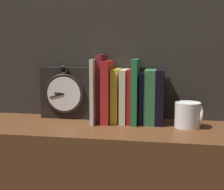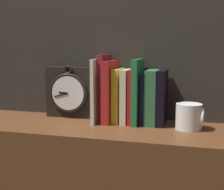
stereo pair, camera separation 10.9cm
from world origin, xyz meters
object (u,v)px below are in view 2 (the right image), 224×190
at_px(book_slot3_yellow, 119,95).
at_px(mug, 190,117).
at_px(clock, 71,92).
at_px(book_slot9_black, 162,97).
at_px(book_slot1_maroon, 104,88).
at_px(book_slot0_cream, 99,90).
at_px(book_slot7_navy, 144,98).
at_px(book_slot8_green, 152,97).
at_px(book_slot6_green, 137,92).
at_px(book_slot4_cream, 126,96).
at_px(book_slot5_red, 133,96).
at_px(book_slot2_red, 110,91).

bearing_deg(book_slot3_yellow, mug, -10.89).
relative_size(clock, book_slot9_black, 1.06).
bearing_deg(book_slot1_maroon, book_slot0_cream, -135.15).
xyz_separation_m(book_slot1_maroon, book_slot3_yellow, (0.06, -0.00, -0.03)).
relative_size(book_slot7_navy, mug, 1.96).
bearing_deg(book_slot3_yellow, book_slot8_green, -0.82).
relative_size(clock, book_slot7_navy, 1.14).
relative_size(clock, book_slot6_green, 0.89).
bearing_deg(book_slot7_navy, book_slot8_green, -14.03).
bearing_deg(clock, book_slot4_cream, -7.07).
height_order(book_slot1_maroon, book_slot9_black, book_slot1_maroon).
height_order(book_slot3_yellow, book_slot8_green, book_slot3_yellow).
distance_m(clock, book_slot6_green, 0.28).
distance_m(book_slot6_green, book_slot7_navy, 0.04).
distance_m(book_slot5_red, book_slot7_navy, 0.04).
distance_m(book_slot1_maroon, book_slot8_green, 0.19).
relative_size(book_slot4_cream, book_slot8_green, 1.00).
distance_m(book_slot2_red, book_slot7_navy, 0.13).
bearing_deg(book_slot8_green, book_slot6_green, -172.13).
relative_size(book_slot3_yellow, mug, 2.12).
bearing_deg(book_slot6_green, mug, -12.29).
bearing_deg(book_slot9_black, book_slot2_red, -177.56).
height_order(book_slot1_maroon, book_slot5_red, book_slot1_maroon).
bearing_deg(book_slot3_yellow, clock, 172.49).
height_order(book_slot5_red, book_slot8_green, book_slot5_red).
relative_size(book_slot2_red, book_slot7_navy, 1.25).
height_order(book_slot1_maroon, book_slot6_green, book_slot1_maroon).
bearing_deg(book_slot7_navy, book_slot3_yellow, -176.54).
distance_m(clock, book_slot8_green, 0.34).
xyz_separation_m(book_slot2_red, book_slot6_green, (0.11, 0.00, 0.00)).
bearing_deg(book_slot8_green, book_slot2_red, -176.94).
height_order(book_slot8_green, book_slot9_black, same).
relative_size(book_slot0_cream, book_slot8_green, 1.20).
bearing_deg(book_slot5_red, book_slot7_navy, 9.82).
distance_m(book_slot4_cream, book_slot5_red, 0.02).
bearing_deg(book_slot4_cream, mug, -11.75).
relative_size(book_slot2_red, book_slot3_yellow, 1.15).
distance_m(book_slot4_cream, book_slot8_green, 0.10).
bearing_deg(book_slot2_red, book_slot7_navy, 7.18).
xyz_separation_m(book_slot7_navy, book_slot9_black, (0.07, -0.01, 0.01)).
bearing_deg(book_slot4_cream, book_slot7_navy, 6.86).
distance_m(clock, book_slot1_maroon, 0.15).
xyz_separation_m(book_slot8_green, mug, (0.14, -0.05, -0.05)).
bearing_deg(book_slot5_red, book_slot3_yellow, 178.24).
xyz_separation_m(book_slot1_maroon, mug, (0.32, -0.05, -0.08)).
height_order(book_slot0_cream, book_slot9_black, book_slot0_cream).
distance_m(book_slot3_yellow, mug, 0.28).
bearing_deg(book_slot1_maroon, book_slot9_black, -0.85).
bearing_deg(book_slot9_black, mug, -25.68).
distance_m(book_slot3_yellow, book_slot8_green, 0.13).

